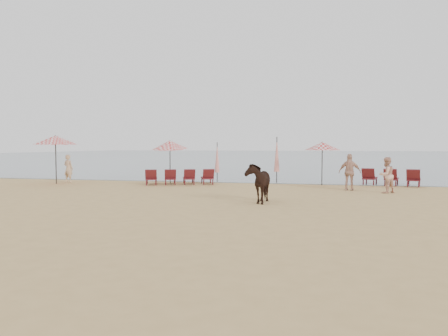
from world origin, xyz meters
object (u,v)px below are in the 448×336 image
object	(u,v)px
umbrella_closed_right	(217,158)
umbrella_open_left_a	(56,140)
cow	(258,182)
beachgoer_right_b	(350,172)
umbrella_closed_left	(277,155)
umbrella_open_left_b	(170,145)
beachgoer_left	(68,169)
lounger_cluster_right	(391,178)
beachgoer_right_a	(386,175)
umbrella_open_right	(322,146)
lounger_cluster_left	(180,177)

from	to	relation	value
umbrella_closed_right	umbrella_open_left_a	bearing A→B (deg)	-159.66
cow	beachgoer_right_b	distance (m)	6.30
cow	umbrella_open_left_a	bearing A→B (deg)	154.92
beachgoer_right_b	umbrella_closed_left	bearing A→B (deg)	-32.58
umbrella_open_left_a	umbrella_open_left_b	bearing A→B (deg)	-4.14
umbrella_open_left_b	cow	world-z (taller)	umbrella_open_left_b
beachgoer_left	umbrella_closed_right	bearing A→B (deg)	-156.60
lounger_cluster_right	umbrella_closed_left	xyz separation A→B (m)	(-5.99, 0.33, 1.16)
beachgoer_right_a	lounger_cluster_right	bearing A→B (deg)	-138.92
umbrella_open_left_a	umbrella_closed_left	world-z (taller)	umbrella_open_left_a
umbrella_open_right	cow	world-z (taller)	umbrella_open_right
beachgoer_right_b	umbrella_open_left_a	bearing A→B (deg)	8.58
umbrella_closed_left	lounger_cluster_left	bearing A→B (deg)	-156.66
umbrella_open_left_b	lounger_cluster_right	bearing A→B (deg)	3.14
lounger_cluster_right	umbrella_closed_left	world-z (taller)	umbrella_closed_left
umbrella_open_right	umbrella_closed_left	distance (m)	2.68
umbrella_open_right	beachgoer_right_a	xyz separation A→B (m)	(2.79, -3.16, -1.27)
umbrella_closed_left	beachgoer_right_a	world-z (taller)	umbrella_closed_left
umbrella_open_left_a	beachgoer_right_b	size ratio (longest dim) A/B	1.55
umbrella_open_left_b	umbrella_closed_left	distance (m)	5.97
umbrella_closed_left	umbrella_closed_right	size ratio (longest dim) A/B	1.13
beachgoer_right_b	umbrella_open_left_b	bearing A→B (deg)	-1.99
umbrella_closed_left	umbrella_closed_right	distance (m)	3.39
lounger_cluster_left	umbrella_open_left_a	bearing A→B (deg)	168.81
lounger_cluster_right	beachgoer_left	size ratio (longest dim) A/B	1.96
umbrella_open_left_a	umbrella_open_left_b	distance (m)	6.18
umbrella_open_right	lounger_cluster_left	bearing A→B (deg)	-161.53
umbrella_closed_left	lounger_cluster_right	bearing A→B (deg)	-3.16
umbrella_open_left_a	beachgoer_left	distance (m)	1.87
cow	umbrella_open_right	bearing A→B (deg)	71.93
lounger_cluster_left	cow	bearing A→B (deg)	-71.58
umbrella_open_left_b	beachgoer_right_b	distance (m)	9.74
lounger_cluster_left	cow	world-z (taller)	cow
beachgoer_left	lounger_cluster_left	bearing A→B (deg)	-169.47
umbrella_closed_right	lounger_cluster_left	bearing A→B (deg)	-129.80
umbrella_open_left_a	umbrella_open_right	world-z (taller)	umbrella_open_left_a
umbrella_open_left_b	umbrella_closed_right	bearing A→B (deg)	25.90
umbrella_open_left_b	cow	xyz separation A→B (m)	(5.97, -6.97, -1.40)
lounger_cluster_right	umbrella_open_left_b	size ratio (longest dim) A/B	1.25
umbrella_closed_left	beachgoer_right_b	distance (m)	5.02
lounger_cluster_right	umbrella_closed_left	bearing A→B (deg)	-170.53
cow	beachgoer_right_b	world-z (taller)	beachgoer_right_b
beachgoer_left	beachgoer_right_a	xyz separation A→B (m)	(16.78, -1.74, 0.01)
umbrella_closed_right	lounger_cluster_right	bearing A→B (deg)	-0.65
umbrella_open_right	beachgoer_right_b	bearing A→B (deg)	-52.43
umbrella_open_left_b	umbrella_closed_left	world-z (taller)	umbrella_closed_left
umbrella_open_left_b	umbrella_closed_right	world-z (taller)	umbrella_open_left_b
lounger_cluster_right	umbrella_closed_right	xyz separation A→B (m)	(-9.36, 0.11, 0.97)
umbrella_open_left_a	umbrella_closed_right	distance (m)	8.89
cow	beachgoer_left	world-z (taller)	beachgoer_left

